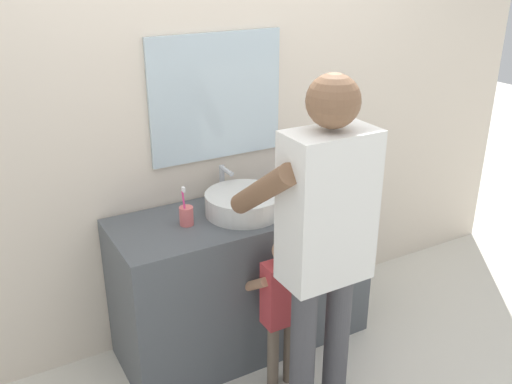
{
  "coord_description": "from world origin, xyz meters",
  "views": [
    {
      "loc": [
        -1.25,
        -2.08,
        2.08
      ],
      "look_at": [
        0.0,
        0.15,
        0.98
      ],
      "focal_mm": 40.04,
      "sensor_mm": 36.0,
      "label": 1
    }
  ],
  "objects_px": {
    "soap_bottle": "(300,186)",
    "child_toddler": "(281,301)",
    "adult_parent": "(324,229)",
    "toothbrush_cup": "(186,215)"
  },
  "relations": [
    {
      "from": "soap_bottle",
      "to": "child_toddler",
      "type": "distance_m",
      "value": 0.67
    },
    {
      "from": "adult_parent",
      "to": "soap_bottle",
      "type": "bearing_deg",
      "value": 64.26
    },
    {
      "from": "toothbrush_cup",
      "to": "adult_parent",
      "type": "xyz_separation_m",
      "value": [
        0.36,
        -0.65,
        0.12
      ]
    },
    {
      "from": "adult_parent",
      "to": "child_toddler",
      "type": "bearing_deg",
      "value": 101.13
    },
    {
      "from": "soap_bottle",
      "to": "adult_parent",
      "type": "distance_m",
      "value": 0.73
    },
    {
      "from": "soap_bottle",
      "to": "child_toddler",
      "type": "height_order",
      "value": "soap_bottle"
    },
    {
      "from": "toothbrush_cup",
      "to": "soap_bottle",
      "type": "relative_size",
      "value": 1.25
    },
    {
      "from": "toothbrush_cup",
      "to": "child_toddler",
      "type": "distance_m",
      "value": 0.63
    },
    {
      "from": "toothbrush_cup",
      "to": "adult_parent",
      "type": "height_order",
      "value": "adult_parent"
    },
    {
      "from": "toothbrush_cup",
      "to": "child_toddler",
      "type": "bearing_deg",
      "value": -52.19
    }
  ]
}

